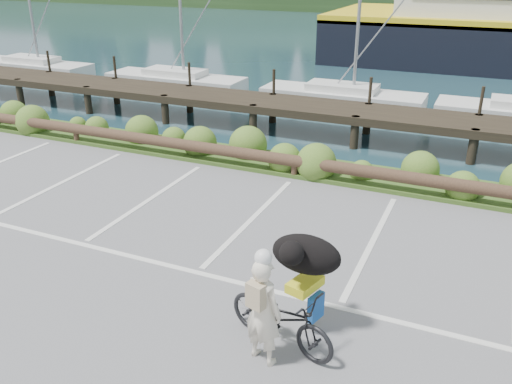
# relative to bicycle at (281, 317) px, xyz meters

# --- Properties ---
(ground) EXTENTS (72.00, 72.00, 0.00)m
(ground) POSITION_rel_bicycle_xyz_m (-2.06, 1.60, -0.47)
(ground) COLOR #5F5F62
(vegetation_strip) EXTENTS (34.00, 1.60, 0.10)m
(vegetation_strip) POSITION_rel_bicycle_xyz_m (-2.06, 6.90, -0.42)
(vegetation_strip) COLOR #3D5B21
(vegetation_strip) RESTS_ON ground
(log_rail) EXTENTS (32.00, 0.30, 0.60)m
(log_rail) POSITION_rel_bicycle_xyz_m (-2.06, 6.20, -0.47)
(log_rail) COLOR #443021
(log_rail) RESTS_ON ground
(bicycle) EXTENTS (1.88, 1.09, 0.94)m
(bicycle) POSITION_rel_bicycle_xyz_m (0.00, 0.00, 0.00)
(bicycle) COLOR black
(bicycle) RESTS_ON ground
(cyclist) EXTENTS (0.67, 0.53, 1.61)m
(cyclist) POSITION_rel_bicycle_xyz_m (-0.11, -0.40, 0.33)
(cyclist) COLOR silver
(cyclist) RESTS_ON ground
(dog) EXTENTS (0.77, 1.13, 0.60)m
(dog) POSITION_rel_bicycle_xyz_m (0.16, 0.55, 0.77)
(dog) COLOR black
(dog) RESTS_ON bicycle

